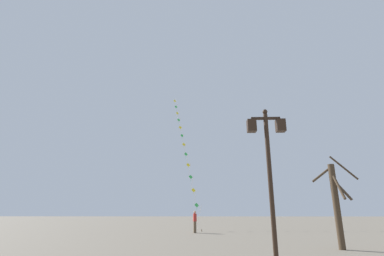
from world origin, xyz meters
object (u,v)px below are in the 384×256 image
at_px(kite_train, 184,144).
at_px(bare_tree, 336,201).
at_px(twin_lantern_lamp_post, 268,155).
at_px(kite_flyer, 195,221).

bearing_deg(kite_train, bare_tree, -67.07).
xyz_separation_m(twin_lantern_lamp_post, kite_train, (-4.19, 24.99, 6.24)).
height_order(twin_lantern_lamp_post, kite_flyer, twin_lantern_lamp_post).
xyz_separation_m(kite_train, bare_tree, (8.42, -19.89, -7.47)).
bearing_deg(kite_flyer, twin_lantern_lamp_post, -179.84).
distance_m(twin_lantern_lamp_post, kite_train, 26.09).
bearing_deg(twin_lantern_lamp_post, kite_train, 99.51).
bearing_deg(kite_train, twin_lantern_lamp_post, -80.49).
bearing_deg(kite_flyer, bare_tree, -155.66).
relative_size(twin_lantern_lamp_post, bare_tree, 1.14).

